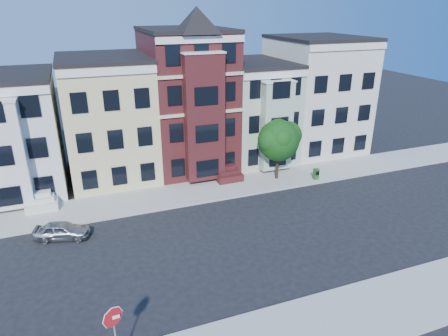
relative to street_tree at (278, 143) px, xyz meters
name	(u,v)px	position (x,y,z in m)	size (l,w,h in m)	color
ground	(252,240)	(-5.97, -8.05, -3.35)	(120.00, 120.00, 0.00)	black
far_sidewalk	(212,190)	(-5.97, -0.05, -3.27)	(60.00, 4.00, 0.15)	#9E9B93
near_sidewalk	(323,326)	(-5.97, -16.05, -3.27)	(60.00, 4.00, 0.15)	#9E9B93
house_white	(5,135)	(-20.97, 6.45, 1.15)	(8.00, 9.00, 9.00)	silver
house_yellow	(109,119)	(-12.97, 6.45, 1.65)	(7.00, 9.00, 10.00)	beige
house_brown	(187,101)	(-5.97, 6.45, 2.65)	(7.00, 9.00, 12.00)	#411617
house_green	(252,111)	(0.53, 6.45, 1.15)	(6.00, 9.00, 9.00)	#A5B69E
house_cream	(315,96)	(7.53, 6.45, 2.15)	(8.00, 9.00, 11.00)	silver
street_tree	(278,143)	(0.00, 0.00, 0.00)	(5.50, 5.50, 6.40)	#175014
parked_car	(62,230)	(-17.37, -3.46, -2.76)	(1.39, 3.45, 1.18)	#94979C
newspaper_box	(316,174)	(3.08, -1.33, -2.73)	(0.42, 0.38, 0.94)	#205C1F
stop_sign	(115,334)	(-15.22, -14.96, -1.50)	(0.94, 0.13, 3.40)	#B41016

